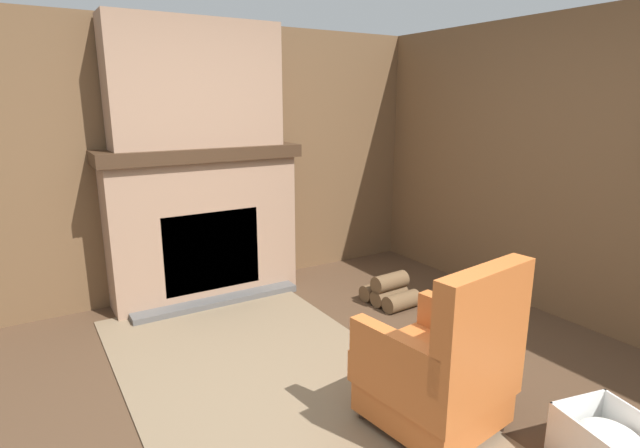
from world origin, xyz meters
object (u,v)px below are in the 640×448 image
(oil_lamp_vase, at_px, (145,139))
(decorative_plate_on_mantel, at_px, (185,130))
(storage_case, at_px, (222,138))
(laundry_basket, at_px, (610,447))
(armchair, at_px, (441,370))
(firewood_stack, at_px, (390,292))

(oil_lamp_vase, bearing_deg, decorative_plate_on_mantel, 93.42)
(oil_lamp_vase, xyz_separation_m, storage_case, (0.00, 0.65, -0.02))
(laundry_basket, xyz_separation_m, decorative_plate_on_mantel, (-3.24, -0.98, 1.36))
(decorative_plate_on_mantel, bearing_deg, armchair, 11.44)
(armchair, height_order, firewood_stack, armchair)
(armchair, distance_m, storage_case, 2.77)
(laundry_basket, distance_m, oil_lamp_vase, 3.71)
(laundry_basket, height_order, storage_case, storage_case)
(armchair, distance_m, oil_lamp_vase, 2.90)
(firewood_stack, distance_m, oil_lamp_vase, 2.43)
(storage_case, distance_m, decorative_plate_on_mantel, 0.33)
(firewood_stack, height_order, storage_case, storage_case)
(firewood_stack, relative_size, storage_case, 2.01)
(storage_case, bearing_deg, oil_lamp_vase, -90.01)
(decorative_plate_on_mantel, bearing_deg, oil_lamp_vase, -86.58)
(armchair, distance_m, decorative_plate_on_mantel, 2.86)
(storage_case, height_order, decorative_plate_on_mantel, decorative_plate_on_mantel)
(oil_lamp_vase, bearing_deg, laundry_basket, 22.19)
(decorative_plate_on_mantel, bearing_deg, storage_case, 86.36)
(oil_lamp_vase, height_order, decorative_plate_on_mantel, decorative_plate_on_mantel)
(armchair, bearing_deg, laundry_basket, -152.72)
(laundry_basket, bearing_deg, firewood_stack, 169.07)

